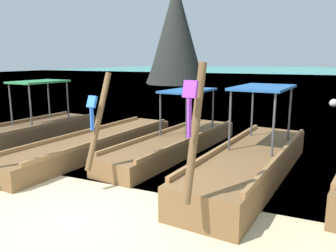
{
  "coord_description": "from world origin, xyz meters",
  "views": [
    {
      "loc": [
        3.51,
        -4.24,
        2.68
      ],
      "look_at": [
        0.0,
        3.5,
        0.97
      ],
      "focal_mm": 35.68,
      "sensor_mm": 36.0,
      "label": 1
    }
  ],
  "objects_px": {
    "longtail_boat_yellow_ribbon": "(95,144)",
    "karst_rock": "(175,35)",
    "longtail_boat_blue_ribbon": "(176,142)",
    "longtail_boat_violet_ribbon": "(251,162)",
    "longtail_boat_orange_ribbon": "(26,133)",
    "mooring_buoy_far": "(334,103)"
  },
  "relations": [
    {
      "from": "longtail_boat_yellow_ribbon",
      "to": "longtail_boat_blue_ribbon",
      "type": "distance_m",
      "value": 2.35
    },
    {
      "from": "longtail_boat_blue_ribbon",
      "to": "longtail_boat_violet_ribbon",
      "type": "relative_size",
      "value": 1.06
    },
    {
      "from": "longtail_boat_violet_ribbon",
      "to": "karst_rock",
      "type": "relative_size",
      "value": 0.57
    },
    {
      "from": "karst_rock",
      "to": "longtail_boat_violet_ribbon",
      "type": "bearing_deg",
      "value": -63.35
    },
    {
      "from": "longtail_boat_yellow_ribbon",
      "to": "karst_rock",
      "type": "relative_size",
      "value": 0.63
    },
    {
      "from": "longtail_boat_blue_ribbon",
      "to": "mooring_buoy_far",
      "type": "relative_size",
      "value": 13.72
    },
    {
      "from": "longtail_boat_yellow_ribbon",
      "to": "longtail_boat_violet_ribbon",
      "type": "bearing_deg",
      "value": -3.27
    },
    {
      "from": "longtail_boat_blue_ribbon",
      "to": "mooring_buoy_far",
      "type": "distance_m",
      "value": 12.91
    },
    {
      "from": "longtail_boat_violet_ribbon",
      "to": "longtail_boat_orange_ribbon",
      "type": "bearing_deg",
      "value": 179.04
    },
    {
      "from": "longtail_boat_blue_ribbon",
      "to": "longtail_boat_violet_ribbon",
      "type": "xyz_separation_m",
      "value": [
        2.41,
        -1.29,
        0.07
      ]
    },
    {
      "from": "longtail_boat_orange_ribbon",
      "to": "longtail_boat_yellow_ribbon",
      "type": "height_order",
      "value": "longtail_boat_orange_ribbon"
    },
    {
      "from": "longtail_boat_orange_ribbon",
      "to": "longtail_boat_yellow_ribbon",
      "type": "xyz_separation_m",
      "value": [
        2.54,
        0.14,
        -0.11
      ]
    },
    {
      "from": "mooring_buoy_far",
      "to": "longtail_boat_orange_ribbon",
      "type": "bearing_deg",
      "value": -124.63
    },
    {
      "from": "longtail_boat_orange_ribbon",
      "to": "longtail_boat_violet_ribbon",
      "type": "xyz_separation_m",
      "value": [
        7.06,
        -0.12,
        0.0
      ]
    },
    {
      "from": "longtail_boat_blue_ribbon",
      "to": "karst_rock",
      "type": "relative_size",
      "value": 0.61
    },
    {
      "from": "mooring_buoy_far",
      "to": "longtail_boat_blue_ribbon",
      "type": "bearing_deg",
      "value": -110.45
    },
    {
      "from": "longtail_boat_orange_ribbon",
      "to": "mooring_buoy_far",
      "type": "height_order",
      "value": "longtail_boat_orange_ribbon"
    },
    {
      "from": "longtail_boat_orange_ribbon",
      "to": "longtail_boat_violet_ribbon",
      "type": "height_order",
      "value": "longtail_boat_orange_ribbon"
    },
    {
      "from": "longtail_boat_blue_ribbon",
      "to": "mooring_buoy_far",
      "type": "xyz_separation_m",
      "value": [
        4.51,
        12.09,
        -0.06
      ]
    },
    {
      "from": "longtail_boat_violet_ribbon",
      "to": "mooring_buoy_far",
      "type": "bearing_deg",
      "value": 81.11
    },
    {
      "from": "longtail_boat_blue_ribbon",
      "to": "mooring_buoy_far",
      "type": "bearing_deg",
      "value": 69.55
    },
    {
      "from": "longtail_boat_orange_ribbon",
      "to": "karst_rock",
      "type": "distance_m",
      "value": 27.65
    }
  ]
}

